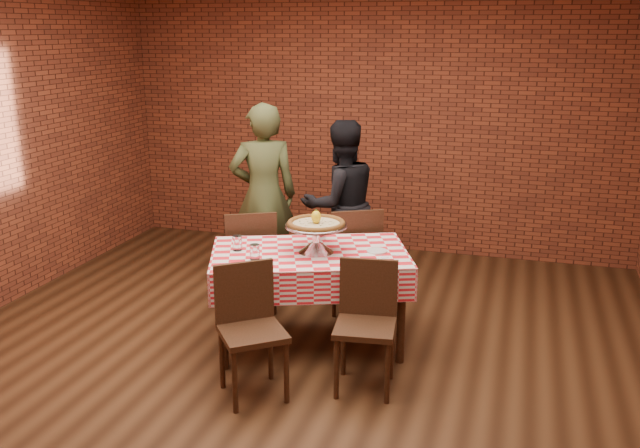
{
  "coord_description": "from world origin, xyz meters",
  "views": [
    {
      "loc": [
        1.56,
        -4.28,
        2.38
      ],
      "look_at": [
        0.13,
        0.52,
        0.95
      ],
      "focal_mm": 38.88,
      "sensor_mm": 36.0,
      "label": 1
    }
  ],
  "objects_px": {
    "condiment_caddy": "(319,232)",
    "chair_far_right": "(351,257)",
    "pizza": "(316,224)",
    "water_glass_right": "(237,243)",
    "water_glass_left": "(255,252)",
    "chair_near_left": "(253,334)",
    "chair_near_right": "(365,329)",
    "diner_black": "(341,204)",
    "diner_olive": "(264,195)",
    "chair_far_left": "(250,259)",
    "pizza_stand": "(316,239)",
    "table": "(310,299)"
  },
  "relations": [
    {
      "from": "water_glass_left",
      "to": "chair_near_left",
      "type": "bearing_deg",
      "value": -70.51
    },
    {
      "from": "table",
      "to": "pizza_stand",
      "type": "bearing_deg",
      "value": 3.28
    },
    {
      "from": "chair_far_left",
      "to": "condiment_caddy",
      "type": "bearing_deg",
      "value": 133.12
    },
    {
      "from": "chair_far_right",
      "to": "chair_near_left",
      "type": "bearing_deg",
      "value": 53.57
    },
    {
      "from": "diner_black",
      "to": "condiment_caddy",
      "type": "bearing_deg",
      "value": 57.19
    },
    {
      "from": "pizza_stand",
      "to": "pizza",
      "type": "bearing_deg",
      "value": 0.0
    },
    {
      "from": "chair_near_left",
      "to": "chair_far_right",
      "type": "height_order",
      "value": "chair_far_right"
    },
    {
      "from": "chair_far_left",
      "to": "water_glass_left",
      "type": "bearing_deg",
      "value": 87.5
    },
    {
      "from": "pizza",
      "to": "diner_olive",
      "type": "xyz_separation_m",
      "value": [
        -0.87,
        1.17,
        -0.11
      ]
    },
    {
      "from": "condiment_caddy",
      "to": "pizza",
      "type": "bearing_deg",
      "value": -108.55
    },
    {
      "from": "condiment_caddy",
      "to": "diner_olive",
      "type": "xyz_separation_m",
      "value": [
        -0.8,
        0.87,
        0.04
      ]
    },
    {
      "from": "water_glass_left",
      "to": "diner_black",
      "type": "xyz_separation_m",
      "value": [
        0.21,
        1.63,
        -0.03
      ]
    },
    {
      "from": "pizza",
      "to": "chair_far_left",
      "type": "bearing_deg",
      "value": 144.8
    },
    {
      "from": "chair_far_right",
      "to": "diner_black",
      "type": "xyz_separation_m",
      "value": [
        -0.23,
        0.51,
        0.32
      ]
    },
    {
      "from": "pizza_stand",
      "to": "pizza",
      "type": "distance_m",
      "value": 0.11
    },
    {
      "from": "chair_far_right",
      "to": "condiment_caddy",
      "type": "bearing_deg",
      "value": 47.86
    },
    {
      "from": "water_glass_left",
      "to": "chair_far_right",
      "type": "height_order",
      "value": "chair_far_right"
    },
    {
      "from": "water_glass_right",
      "to": "diner_black",
      "type": "distance_m",
      "value": 1.52
    },
    {
      "from": "water_glass_right",
      "to": "condiment_caddy",
      "type": "distance_m",
      "value": 0.67
    },
    {
      "from": "pizza",
      "to": "water_glass_right",
      "type": "xyz_separation_m",
      "value": [
        -0.58,
        -0.13,
        -0.16
      ]
    },
    {
      "from": "pizza",
      "to": "diner_olive",
      "type": "relative_size",
      "value": 0.25
    },
    {
      "from": "chair_near_left",
      "to": "chair_near_right",
      "type": "bearing_deg",
      "value": -14.59
    },
    {
      "from": "table",
      "to": "condiment_caddy",
      "type": "xyz_separation_m",
      "value": [
        -0.02,
        0.3,
        0.45
      ]
    },
    {
      "from": "pizza",
      "to": "condiment_caddy",
      "type": "bearing_deg",
      "value": 102.72
    },
    {
      "from": "chair_near_left",
      "to": "chair_near_right",
      "type": "xyz_separation_m",
      "value": [
        0.69,
        0.3,
        -0.0
      ]
    },
    {
      "from": "chair_far_right",
      "to": "diner_black",
      "type": "relative_size",
      "value": 0.59
    },
    {
      "from": "water_glass_left",
      "to": "chair_near_left",
      "type": "relative_size",
      "value": 0.13
    },
    {
      "from": "diner_black",
      "to": "water_glass_right",
      "type": "bearing_deg",
      "value": 35.87
    },
    {
      "from": "condiment_caddy",
      "to": "chair_near_left",
      "type": "xyz_separation_m",
      "value": [
        -0.11,
        -1.14,
        -0.38
      ]
    },
    {
      "from": "condiment_caddy",
      "to": "diner_olive",
      "type": "height_order",
      "value": "diner_olive"
    },
    {
      "from": "table",
      "to": "pizza",
      "type": "xyz_separation_m",
      "value": [
        0.05,
        0.0,
        0.6
      ]
    },
    {
      "from": "condiment_caddy",
      "to": "chair_far_right",
      "type": "height_order",
      "value": "chair_far_right"
    },
    {
      "from": "water_glass_left",
      "to": "chair_far_left",
      "type": "relative_size",
      "value": 0.12
    },
    {
      "from": "table",
      "to": "condiment_caddy",
      "type": "relative_size",
      "value": 11.06
    },
    {
      "from": "diner_black",
      "to": "chair_near_left",
      "type": "bearing_deg",
      "value": 51.35
    },
    {
      "from": "pizza",
      "to": "chair_near_right",
      "type": "bearing_deg",
      "value": -47.43
    },
    {
      "from": "chair_far_left",
      "to": "diner_olive",
      "type": "height_order",
      "value": "diner_olive"
    },
    {
      "from": "water_glass_right",
      "to": "chair_far_left",
      "type": "relative_size",
      "value": 0.12
    },
    {
      "from": "water_glass_right",
      "to": "chair_near_left",
      "type": "height_order",
      "value": "chair_near_left"
    },
    {
      "from": "chair_far_left",
      "to": "chair_far_right",
      "type": "xyz_separation_m",
      "value": [
        0.83,
        0.28,
        0.01
      ]
    },
    {
      "from": "table",
      "to": "water_glass_left",
      "type": "height_order",
      "value": "water_glass_left"
    },
    {
      "from": "condiment_caddy",
      "to": "chair_far_left",
      "type": "bearing_deg",
      "value": 129.38
    },
    {
      "from": "chair_near_left",
      "to": "water_glass_right",
      "type": "bearing_deg",
      "value": 81.3
    },
    {
      "from": "water_glass_left",
      "to": "condiment_caddy",
      "type": "distance_m",
      "value": 0.66
    },
    {
      "from": "water_glass_right",
      "to": "chair_near_right",
      "type": "bearing_deg",
      "value": -21.21
    },
    {
      "from": "pizza",
      "to": "diner_olive",
      "type": "bearing_deg",
      "value": 126.64
    },
    {
      "from": "chair_far_right",
      "to": "water_glass_right",
      "type": "bearing_deg",
      "value": 27.69
    },
    {
      "from": "pizza_stand",
      "to": "chair_far_right",
      "type": "height_order",
      "value": "pizza_stand"
    },
    {
      "from": "diner_olive",
      "to": "chair_far_right",
      "type": "bearing_deg",
      "value": 133.44
    },
    {
      "from": "table",
      "to": "chair_far_right",
      "type": "relative_size",
      "value": 1.56
    }
  ]
}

